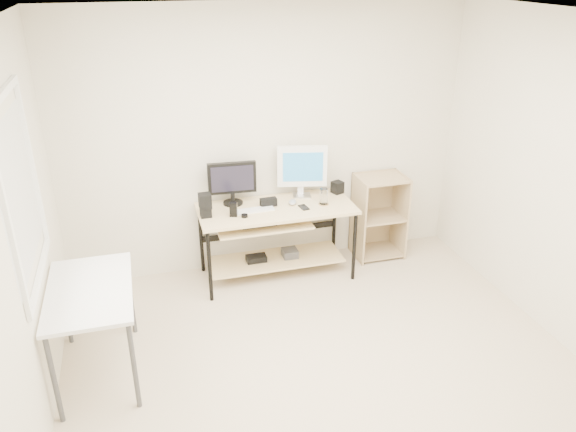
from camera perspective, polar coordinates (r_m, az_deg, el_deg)
The scene contains 16 objects.
room at distance 3.72m, azimuth 3.00°, elevation -0.96°, with size 4.01×4.01×2.62m.
desk at distance 5.48m, azimuth -1.45°, elevation -1.12°, with size 1.50×0.65×0.75m.
side_table at distance 4.38m, azimuth -19.43°, elevation -7.89°, with size 0.60×1.00×0.75m.
shelf_unit at distance 6.02m, azimuth 9.07°, elevation 0.12°, with size 0.50×0.40×0.90m.
black_monitor at distance 5.40m, azimuth -5.70°, elevation 3.61°, with size 0.46×0.19×0.42m.
white_imac at distance 5.54m, azimuth 1.45°, elevation 4.93°, with size 0.49×0.16×0.52m.
keyboard at distance 5.31m, azimuth -3.62°, elevation 0.57°, with size 0.41×0.11×0.01m, color white.
mouse at distance 5.45m, azimuth 0.47°, elevation 1.42°, with size 0.08×0.12×0.04m, color #B0B0B5.
center_speaker at distance 5.40m, azimuth -2.00°, elevation 1.41°, with size 0.16×0.07×0.08m, color black.
speaker_left at distance 5.21m, azimuth -8.41°, elevation 1.13°, with size 0.11×0.11×0.22m.
speaker_right at distance 5.72m, azimuth 5.04°, elevation 2.92°, with size 0.10×0.10×0.12m, color black.
audio_controller at distance 5.20m, azimuth -5.56°, elevation 0.67°, with size 0.07×0.04×0.14m, color black.
volume_puck at distance 5.19m, azimuth -4.44°, elevation 0.02°, with size 0.06×0.06×0.03m, color black.
smartphone at distance 5.38m, azimuth 1.62°, elevation 0.89°, with size 0.07×0.13×0.01m, color black.
coaster at distance 5.46m, azimuth 3.63°, elevation 1.23°, with size 0.10×0.10×0.01m, color #AE854E.
drinking_glass at distance 5.43m, azimuth 3.66°, elevation 2.02°, with size 0.08×0.08×0.16m, color white.
Camera 1 is at (-1.23, -3.13, 2.92)m, focal length 35.00 mm.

